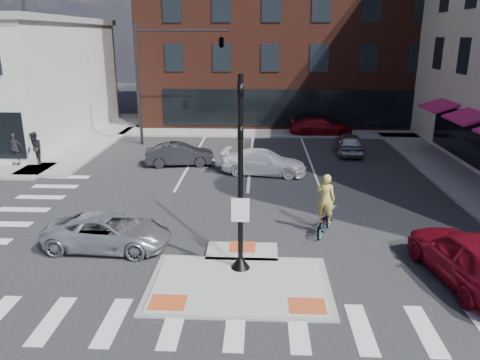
{
  "coord_description": "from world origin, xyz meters",
  "views": [
    {
      "loc": [
        0.59,
        -12.83,
        7.12
      ],
      "look_at": [
        -0.16,
        3.65,
        2.0
      ],
      "focal_mm": 35.0,
      "sensor_mm": 36.0,
      "label": 1
    }
  ],
  "objects_px": {
    "bg_car_red": "(321,127)",
    "pedestrian_a": "(35,149)",
    "white_pickup": "(264,162)",
    "red_sedan": "(471,258)",
    "pedestrian_b": "(15,149)",
    "cyclist": "(325,214)",
    "bg_car_dark": "(180,154)",
    "silver_suv": "(108,232)",
    "bg_car_silver": "(349,143)"
  },
  "relations": [
    {
      "from": "bg_car_red",
      "to": "pedestrian_a",
      "type": "height_order",
      "value": "pedestrian_a"
    },
    {
      "from": "white_pickup",
      "to": "red_sedan",
      "type": "bearing_deg",
      "value": -142.56
    },
    {
      "from": "white_pickup",
      "to": "bg_car_red",
      "type": "distance_m",
      "value": 11.1
    },
    {
      "from": "bg_car_red",
      "to": "pedestrian_b",
      "type": "distance_m",
      "value": 20.48
    },
    {
      "from": "cyclist",
      "to": "pedestrian_b",
      "type": "xyz_separation_m",
      "value": [
        -16.15,
        8.52,
        0.27
      ]
    },
    {
      "from": "pedestrian_a",
      "to": "bg_car_dark",
      "type": "bearing_deg",
      "value": 38.67
    },
    {
      "from": "cyclist",
      "to": "pedestrian_b",
      "type": "height_order",
      "value": "cyclist"
    },
    {
      "from": "bg_car_dark",
      "to": "silver_suv",
      "type": "bearing_deg",
      "value": 167.82
    },
    {
      "from": "bg_car_red",
      "to": "bg_car_silver",
      "type": "bearing_deg",
      "value": -170.05
    },
    {
      "from": "bg_car_red",
      "to": "bg_car_dark",
      "type": "bearing_deg",
      "value": 133.09
    },
    {
      "from": "silver_suv",
      "to": "white_pickup",
      "type": "height_order",
      "value": "white_pickup"
    },
    {
      "from": "red_sedan",
      "to": "silver_suv",
      "type": "bearing_deg",
      "value": -19.03
    },
    {
      "from": "white_pickup",
      "to": "pedestrian_b",
      "type": "distance_m",
      "value": 13.93
    },
    {
      "from": "bg_car_dark",
      "to": "bg_car_silver",
      "type": "distance_m",
      "value": 10.55
    },
    {
      "from": "white_pickup",
      "to": "pedestrian_a",
      "type": "bearing_deg",
      "value": 95.59
    },
    {
      "from": "cyclist",
      "to": "bg_car_silver",
      "type": "bearing_deg",
      "value": -81.86
    },
    {
      "from": "silver_suv",
      "to": "bg_car_red",
      "type": "bearing_deg",
      "value": -22.9
    },
    {
      "from": "silver_suv",
      "to": "cyclist",
      "type": "height_order",
      "value": "cyclist"
    },
    {
      "from": "cyclist",
      "to": "bg_car_red",
      "type": "bearing_deg",
      "value": -74.38
    },
    {
      "from": "bg_car_dark",
      "to": "red_sedan",
      "type": "bearing_deg",
      "value": -148.42
    },
    {
      "from": "bg_car_red",
      "to": "red_sedan",
      "type": "bearing_deg",
      "value": -176.02
    },
    {
      "from": "silver_suv",
      "to": "bg_car_dark",
      "type": "distance_m",
      "value": 10.94
    },
    {
      "from": "red_sedan",
      "to": "bg_car_dark",
      "type": "xyz_separation_m",
      "value": [
        -10.85,
        12.8,
        -0.19
      ]
    },
    {
      "from": "silver_suv",
      "to": "red_sedan",
      "type": "xyz_separation_m",
      "value": [
        11.51,
        -1.88,
        0.22
      ]
    },
    {
      "from": "white_pickup",
      "to": "pedestrian_a",
      "type": "distance_m",
      "value": 12.79
    },
    {
      "from": "red_sedan",
      "to": "bg_car_silver",
      "type": "distance_m",
      "value": 15.98
    },
    {
      "from": "bg_car_silver",
      "to": "pedestrian_b",
      "type": "xyz_separation_m",
      "value": [
        -19.21,
        -3.96,
        0.39
      ]
    },
    {
      "from": "white_pickup",
      "to": "pedestrian_a",
      "type": "height_order",
      "value": "pedestrian_a"
    },
    {
      "from": "silver_suv",
      "to": "red_sedan",
      "type": "relative_size",
      "value": 0.9
    },
    {
      "from": "silver_suv",
      "to": "pedestrian_b",
      "type": "distance_m",
      "value": 13.21
    },
    {
      "from": "white_pickup",
      "to": "bg_car_silver",
      "type": "xyz_separation_m",
      "value": [
        5.3,
        4.72,
        0.01
      ]
    },
    {
      "from": "white_pickup",
      "to": "silver_suv",
      "type": "bearing_deg",
      "value": 158.9
    },
    {
      "from": "red_sedan",
      "to": "white_pickup",
      "type": "xyz_separation_m",
      "value": [
        -6.09,
        11.24,
        -0.17
      ]
    },
    {
      "from": "bg_car_silver",
      "to": "bg_car_red",
      "type": "distance_m",
      "value": 5.65
    },
    {
      "from": "silver_suv",
      "to": "bg_car_red",
      "type": "relative_size",
      "value": 0.94
    },
    {
      "from": "bg_car_dark",
      "to": "cyclist",
      "type": "relative_size",
      "value": 1.66
    },
    {
      "from": "cyclist",
      "to": "pedestrian_a",
      "type": "xyz_separation_m",
      "value": [
        -15.0,
        8.52,
        0.3
      ]
    },
    {
      "from": "red_sedan",
      "to": "white_pickup",
      "type": "bearing_deg",
      "value": -71.29
    },
    {
      "from": "pedestrian_a",
      "to": "pedestrian_b",
      "type": "relative_size",
      "value": 1.03
    },
    {
      "from": "bg_car_red",
      "to": "cyclist",
      "type": "bearing_deg",
      "value": 172.73
    },
    {
      "from": "bg_car_dark",
      "to": "cyclist",
      "type": "distance_m",
      "value": 11.66
    },
    {
      "from": "white_pickup",
      "to": "bg_car_silver",
      "type": "bearing_deg",
      "value": -39.36
    },
    {
      "from": "bg_car_silver",
      "to": "pedestrian_a",
      "type": "distance_m",
      "value": 18.5
    },
    {
      "from": "bg_car_red",
      "to": "white_pickup",
      "type": "bearing_deg",
      "value": 156.62
    },
    {
      "from": "silver_suv",
      "to": "cyclist",
      "type": "xyz_separation_m",
      "value": [
        7.66,
        1.6,
        0.18
      ]
    },
    {
      "from": "red_sedan",
      "to": "pedestrian_a",
      "type": "bearing_deg",
      "value": -42.22
    },
    {
      "from": "silver_suv",
      "to": "bg_car_dark",
      "type": "xyz_separation_m",
      "value": [
        0.66,
        10.92,
        0.03
      ]
    },
    {
      "from": "white_pickup",
      "to": "pedestrian_b",
      "type": "bearing_deg",
      "value": 95.87
    },
    {
      "from": "white_pickup",
      "to": "cyclist",
      "type": "bearing_deg",
      "value": -154.92
    },
    {
      "from": "bg_car_dark",
      "to": "cyclist",
      "type": "xyz_separation_m",
      "value": [
        7.0,
        -9.32,
        0.15
      ]
    }
  ]
}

